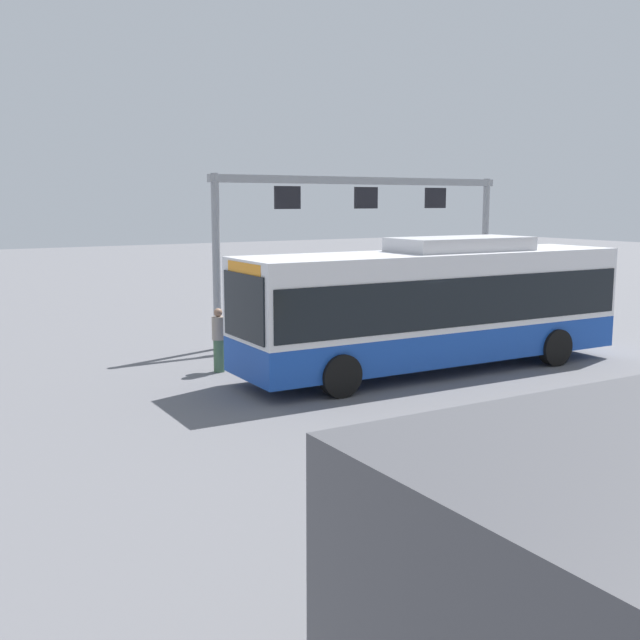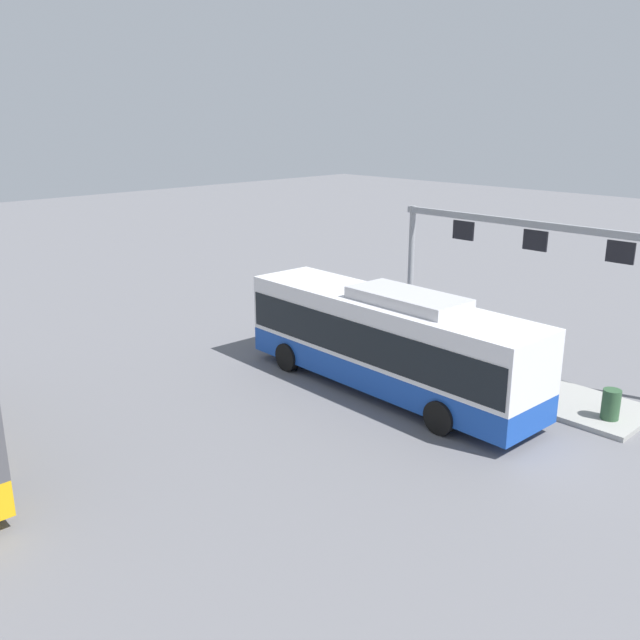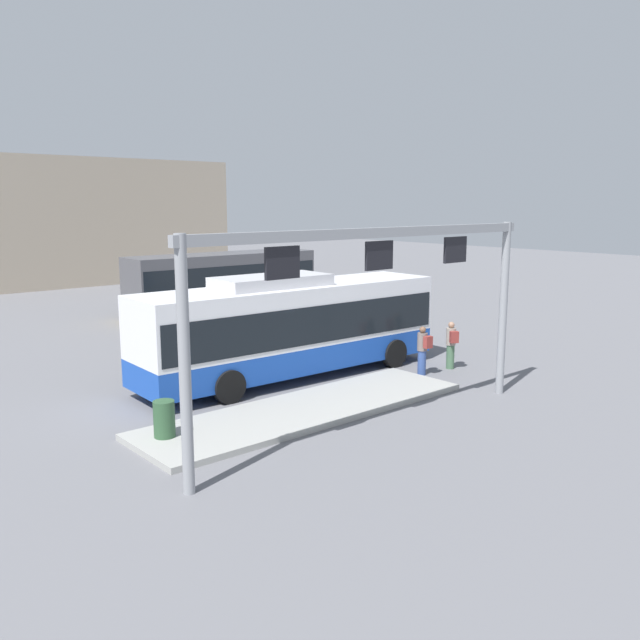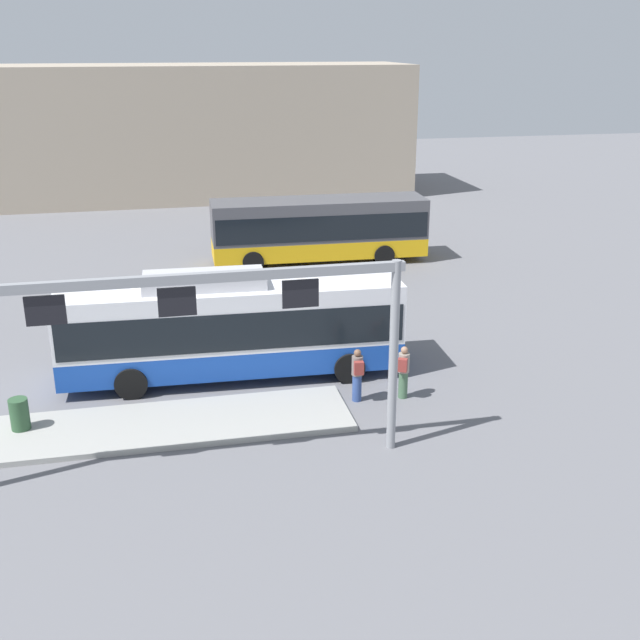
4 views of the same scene
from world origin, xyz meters
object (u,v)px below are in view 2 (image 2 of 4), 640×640
person_waiting_near (364,325)px  bus_main (387,338)px  trash_bin (611,404)px  person_boarding (340,317)px

person_waiting_near → bus_main: bearing=56.1°
bus_main → trash_bin: bearing=-153.7°
person_waiting_near → trash_bin: (-9.64, -0.06, -0.28)m
person_waiting_near → trash_bin: bearing=94.8°
person_boarding → person_waiting_near: (-1.42, 0.08, 0.00)m
person_boarding → person_waiting_near: 1.42m
bus_main → person_boarding: (4.86, -2.80, -0.92)m
bus_main → person_boarding: bearing=-27.9°
bus_main → person_waiting_near: (3.44, -2.72, -0.92)m
bus_main → person_waiting_near: bus_main is taller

